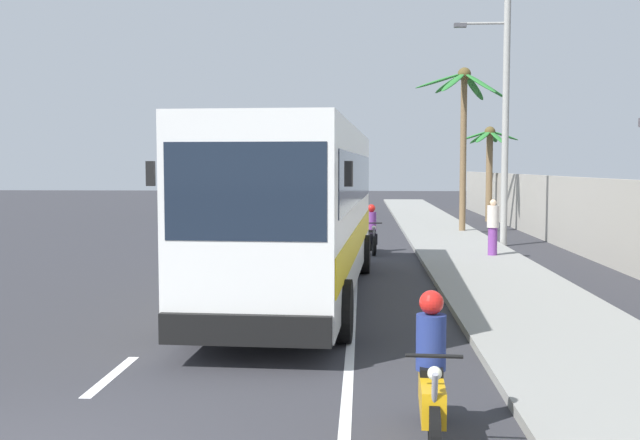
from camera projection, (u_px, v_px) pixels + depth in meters
name	position (u px, v px, depth m)	size (l,w,h in m)	color
sidewalk_kerb	(512.00, 292.00, 16.59)	(3.20, 90.00, 0.14)	gray
lane_markings	(313.00, 264.00, 21.76)	(3.41, 71.57, 0.01)	white
boundary_wall	(624.00, 226.00, 20.27)	(0.24, 60.00, 2.53)	#9E998E
coach_bus_foreground	(301.00, 204.00, 16.36)	(3.35, 12.34, 3.97)	white
coach_bus_far_lane	(275.00, 181.00, 43.17)	(3.07, 12.15, 3.92)	#2366A8
motorcycle_beside_bus	(431.00, 380.00, 7.76)	(0.56, 1.96, 1.58)	black
motorcycle_trailing	(372.00, 233.00, 24.61)	(0.56, 1.96, 1.62)	black
pedestrian_midwalk	(493.00, 226.00, 22.83)	(0.36, 0.36, 1.73)	#75388E
utility_pole_mid	(505.00, 92.00, 26.38)	(2.87, 0.24, 10.50)	#9E9E99
palm_nearest	(489.00, 155.00, 38.53)	(3.03, 2.76, 4.95)	brown
palm_third	(464.00, 110.00, 31.30)	(4.01, 3.64, 7.04)	brown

